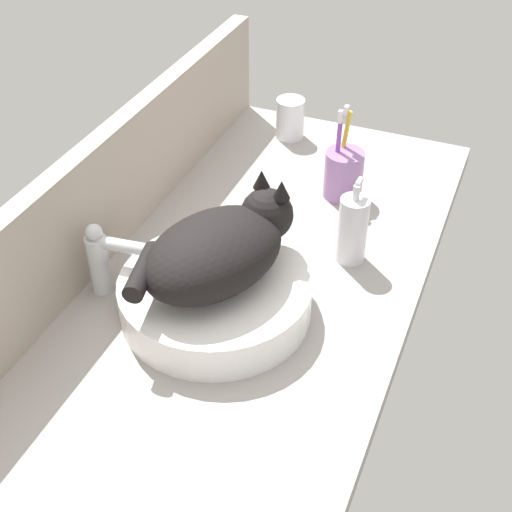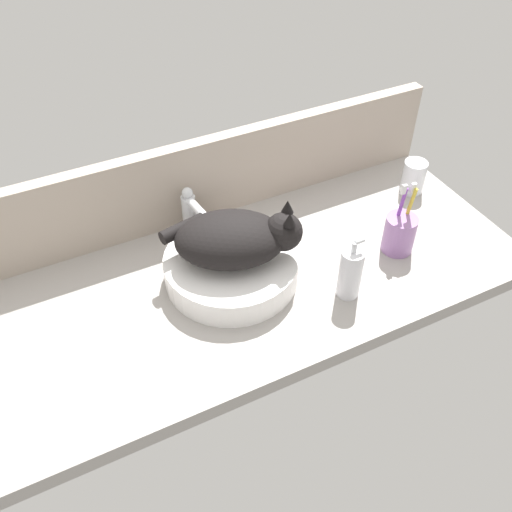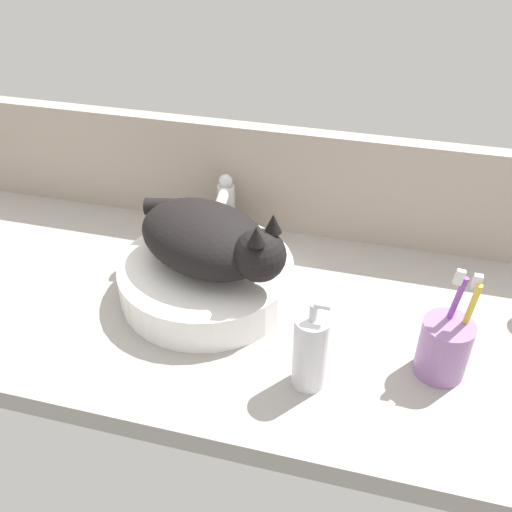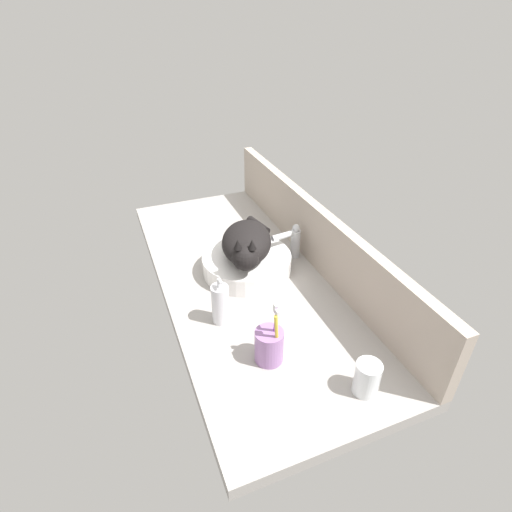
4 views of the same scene
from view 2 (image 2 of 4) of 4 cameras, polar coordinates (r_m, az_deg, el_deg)
The scene contains 8 objects.
ground_plane at distance 136.77cm, azimuth -1.25°, elevation -2.87°, with size 135.76×57.46×4.00cm, color #9E9993.
backsplash_panel at distance 147.14cm, azimuth -5.89°, elevation 7.52°, with size 135.76×3.60×22.34cm, color #AD9E8E.
sink_basin at distance 133.42cm, azimuth -2.48°, elevation -1.15°, with size 31.37×31.37×6.61cm, color white.
cat at distance 127.33cm, azimuth -1.99°, elevation 1.82°, with size 30.17×25.25×14.00cm.
faucet at distance 143.60cm, azimuth -6.51°, elevation 4.50°, with size 4.05×11.86×13.60cm.
soap_dispenser at distance 129.14cm, azimuth 9.41°, elevation -1.68°, with size 5.23×5.23×16.11cm.
toothbrush_cup at distance 143.92cm, azimuth 14.15°, elevation 2.27°, with size 7.76×7.76×18.67cm.
water_glass at distance 165.26cm, azimuth 15.44°, elevation 7.51°, with size 6.41×6.41×9.24cm.
Camera 2 is at (-39.56, -86.19, 96.55)cm, focal length 40.00 mm.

